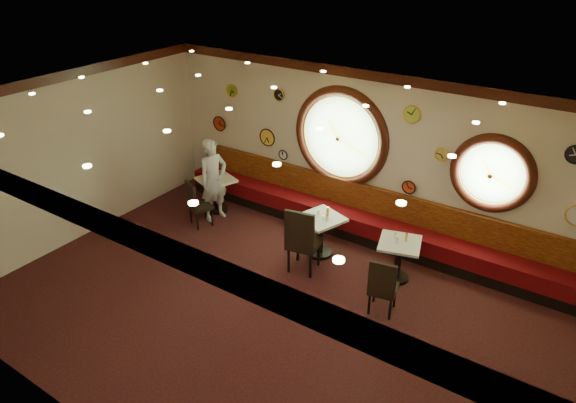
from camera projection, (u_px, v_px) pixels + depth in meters
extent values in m
cube|color=#321014|center=(278.00, 311.00, 8.08)|extent=(9.00, 6.00, 0.00)
cube|color=gold|center=(276.00, 116.00, 6.59)|extent=(9.00, 6.00, 0.02)
cube|color=beige|center=(369.00, 156.00, 9.55)|extent=(9.00, 0.02, 3.20)
cube|color=beige|center=(106.00, 348.00, 5.13)|extent=(9.00, 0.02, 3.20)
cube|color=beige|center=(79.00, 156.00, 9.54)|extent=(0.02, 6.00, 3.20)
cube|color=#361309|center=(374.00, 75.00, 8.81)|extent=(9.00, 0.10, 0.18)
cube|color=#361309|center=(82.00, 215.00, 4.46)|extent=(9.00, 0.10, 0.18)
cube|color=#361309|center=(64.00, 75.00, 8.82)|extent=(0.10, 6.00, 0.18)
cube|color=black|center=(357.00, 231.00, 10.04)|extent=(8.00, 0.55, 0.20)
cube|color=#5A070D|center=(358.00, 220.00, 9.92)|extent=(8.00, 0.55, 0.30)
cube|color=#5D0C07|center=(364.00, 198.00, 9.90)|extent=(8.00, 0.10, 0.55)
cylinder|color=#94CF7C|center=(341.00, 137.00, 9.72)|extent=(1.66, 0.02, 1.66)
torus|color=#361309|center=(341.00, 137.00, 9.71)|extent=(1.98, 0.18, 1.98)
torus|color=gold|center=(340.00, 138.00, 9.69)|extent=(1.61, 0.03, 1.61)
cylinder|color=#94CF7C|center=(492.00, 173.00, 8.37)|extent=(1.10, 0.02, 1.10)
torus|color=#361309|center=(492.00, 174.00, 8.36)|extent=(1.38, 0.18, 1.38)
torus|color=gold|center=(491.00, 174.00, 8.34)|extent=(1.09, 0.03, 1.09)
cylinder|color=black|center=(279.00, 95.00, 10.10)|extent=(0.24, 0.03, 0.24)
cylinder|color=#90AD22|center=(232.00, 91.00, 10.74)|extent=(0.26, 0.03, 0.26)
cylinder|color=#C0E246|center=(412.00, 114.00, 8.71)|extent=(0.30, 0.03, 0.30)
cylinder|color=red|center=(220.00, 124.00, 11.31)|extent=(0.32, 0.03, 0.32)
cylinder|color=yellow|center=(268.00, 137.00, 10.69)|extent=(0.36, 0.03, 0.36)
cylinder|color=black|center=(576.00, 154.00, 7.52)|extent=(0.28, 0.03, 0.28)
cylinder|color=white|center=(283.00, 155.00, 10.64)|extent=(0.20, 0.03, 0.20)
cylinder|color=red|center=(409.00, 187.00, 9.29)|extent=(0.24, 0.03, 0.24)
cylinder|color=gold|center=(442.00, 155.00, 8.69)|extent=(0.22, 0.03, 0.22)
cylinder|color=black|center=(218.00, 209.00, 11.01)|extent=(0.43, 0.43, 0.06)
cylinder|color=black|center=(217.00, 195.00, 10.85)|extent=(0.12, 0.12, 0.68)
cube|color=silver|center=(216.00, 180.00, 10.68)|extent=(0.87, 0.87, 0.05)
cylinder|color=black|center=(320.00, 253.00, 9.50)|extent=(0.45, 0.45, 0.06)
cylinder|color=black|center=(320.00, 236.00, 9.33)|extent=(0.12, 0.12, 0.71)
cube|color=silver|center=(321.00, 218.00, 9.16)|extent=(0.91, 0.91, 0.05)
cylinder|color=black|center=(396.00, 277.00, 8.82)|extent=(0.42, 0.42, 0.06)
cylinder|color=black|center=(398.00, 261.00, 8.67)|extent=(0.12, 0.12, 0.67)
cube|color=silver|center=(400.00, 243.00, 8.51)|extent=(0.83, 0.83, 0.05)
cube|color=black|center=(201.00, 207.00, 10.29)|extent=(0.54, 0.54, 0.07)
cube|color=black|center=(191.00, 195.00, 10.07)|extent=(0.40, 0.21, 0.53)
cube|color=black|center=(304.00, 243.00, 8.87)|extent=(0.60, 0.60, 0.09)
cube|color=black|center=(299.00, 230.00, 8.50)|extent=(0.53, 0.16, 0.68)
cube|color=black|center=(383.00, 289.00, 7.90)|extent=(0.49, 0.49, 0.07)
cube|color=black|center=(382.00, 279.00, 7.61)|extent=(0.42, 0.13, 0.54)
cylinder|color=#BABABF|center=(215.00, 175.00, 10.71)|extent=(0.04, 0.04, 0.10)
cylinder|color=silver|center=(318.00, 212.00, 9.20)|extent=(0.04, 0.04, 0.11)
cylinder|color=silver|center=(395.00, 236.00, 8.59)|extent=(0.03, 0.03, 0.10)
cylinder|color=silver|center=(218.00, 177.00, 10.62)|extent=(0.04, 0.04, 0.11)
cylinder|color=#BABBBF|center=(323.00, 218.00, 9.04)|extent=(0.03, 0.03, 0.09)
cylinder|color=silver|center=(397.00, 241.00, 8.44)|extent=(0.03, 0.03, 0.09)
cylinder|color=gold|center=(219.00, 175.00, 10.64)|extent=(0.05, 0.05, 0.15)
cylinder|color=gold|center=(328.00, 212.00, 9.15)|extent=(0.05, 0.05, 0.17)
cylinder|color=gold|center=(406.00, 237.00, 8.49)|extent=(0.04, 0.04, 0.14)
imported|color=silver|center=(214.00, 180.00, 10.33)|extent=(0.55, 0.71, 1.72)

